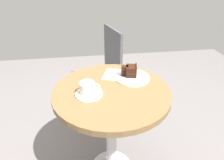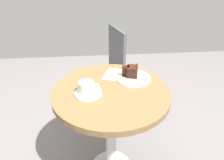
% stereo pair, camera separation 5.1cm
% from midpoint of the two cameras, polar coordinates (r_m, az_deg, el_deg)
% --- Properties ---
extents(cafe_table, '(0.69, 0.69, 0.72)m').
position_cam_midpoint_polar(cafe_table, '(1.23, 0.96, -7.66)').
color(cafe_table, brown).
rests_on(cafe_table, ground).
extents(saucer, '(0.15, 0.15, 0.01)m').
position_cam_midpoint_polar(saucer, '(1.12, -5.52, -3.79)').
color(saucer, silver).
rests_on(saucer, cafe_table).
extents(coffee_cup, '(0.12, 0.08, 0.07)m').
position_cam_midpoint_polar(coffee_cup, '(1.10, -5.88, -2.05)').
color(coffee_cup, silver).
rests_on(coffee_cup, saucer).
extents(teaspoon, '(0.09, 0.06, 0.00)m').
position_cam_midpoint_polar(teaspoon, '(1.16, -5.62, -2.30)').
color(teaspoon, silver).
rests_on(teaspoon, saucer).
extents(cake_plate, '(0.22, 0.22, 0.01)m').
position_cam_midpoint_polar(cake_plate, '(1.27, 7.14, 0.61)').
color(cake_plate, silver).
rests_on(cake_plate, cafe_table).
extents(cake_slice, '(0.11, 0.08, 0.08)m').
position_cam_midpoint_polar(cake_slice, '(1.26, 6.66, 2.48)').
color(cake_slice, black).
rests_on(cake_slice, cake_plate).
extents(fork, '(0.12, 0.08, 0.00)m').
position_cam_midpoint_polar(fork, '(1.23, 4.83, 0.08)').
color(fork, silver).
rests_on(fork, cake_plate).
extents(napkin, '(0.22, 0.21, 0.00)m').
position_cam_midpoint_polar(napkin, '(1.31, 3.15, 1.42)').
color(napkin, beige).
rests_on(napkin, cafe_table).
extents(cafe_chair, '(0.47, 0.47, 0.87)m').
position_cam_midpoint_polar(cafe_chair, '(1.88, -0.46, 3.65)').
color(cafe_chair, '#4C4C51').
rests_on(cafe_chair, ground).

